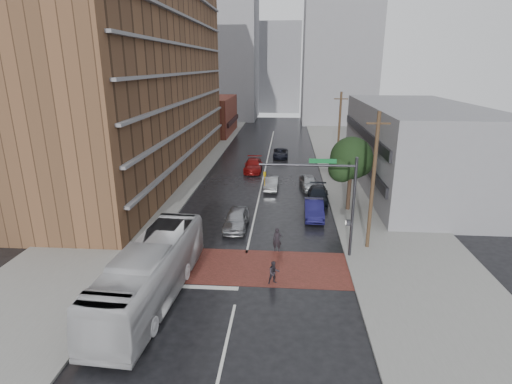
# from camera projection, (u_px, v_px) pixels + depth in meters

# --- Properties ---
(ground) EXTENTS (160.00, 160.00, 0.00)m
(ground) POSITION_uv_depth(u_px,v_px,m) (243.00, 270.00, 26.32)
(ground) COLOR black
(ground) RESTS_ON ground
(crosswalk) EXTENTS (14.00, 5.00, 0.02)m
(crosswalk) POSITION_uv_depth(u_px,v_px,m) (243.00, 266.00, 26.80)
(crosswalk) COLOR maroon
(crosswalk) RESTS_ON ground
(sidewalk_west) EXTENTS (9.00, 90.00, 0.15)m
(sidewalk_west) POSITION_uv_depth(u_px,v_px,m) (175.00, 170.00, 50.89)
(sidewalk_west) COLOR gray
(sidewalk_west) RESTS_ON ground
(sidewalk_east) EXTENTS (9.00, 90.00, 0.15)m
(sidewalk_east) POSITION_uv_depth(u_px,v_px,m) (357.00, 174.00, 49.19)
(sidewalk_east) COLOR gray
(sidewalk_east) RESTS_ON ground
(apartment_block) EXTENTS (10.00, 44.00, 28.00)m
(apartment_block) POSITION_uv_depth(u_px,v_px,m) (143.00, 55.00, 45.88)
(apartment_block) COLOR brown
(apartment_block) RESTS_ON ground
(storefront_west) EXTENTS (8.00, 16.00, 7.00)m
(storefront_west) POSITION_uv_depth(u_px,v_px,m) (211.00, 116.00, 77.42)
(storefront_west) COLOR maroon
(storefront_west) RESTS_ON ground
(building_east) EXTENTS (11.00, 26.00, 9.00)m
(building_east) POSITION_uv_depth(u_px,v_px,m) (416.00, 147.00, 42.72)
(building_east) COLOR gray
(building_east) RESTS_ON ground
(distant_tower_west) EXTENTS (18.00, 16.00, 32.00)m
(distant_tower_west) POSITION_uv_depth(u_px,v_px,m) (220.00, 51.00, 96.54)
(distant_tower_west) COLOR gray
(distant_tower_west) RESTS_ON ground
(distant_tower_east) EXTENTS (16.00, 14.00, 36.00)m
(distant_tower_east) POSITION_uv_depth(u_px,v_px,m) (340.00, 41.00, 88.17)
(distant_tower_east) COLOR gray
(distant_tower_east) RESTS_ON ground
(distant_tower_center) EXTENTS (12.00, 10.00, 24.00)m
(distant_tower_center) POSITION_uv_depth(u_px,v_px,m) (279.00, 68.00, 112.87)
(distant_tower_center) COLOR gray
(distant_tower_center) RESTS_ON ground
(street_tree) EXTENTS (4.20, 4.10, 6.90)m
(street_tree) POSITION_uv_depth(u_px,v_px,m) (351.00, 161.00, 35.68)
(street_tree) COLOR #332319
(street_tree) RESTS_ON ground
(signal_mast) EXTENTS (6.50, 0.30, 7.20)m
(signal_mast) POSITION_uv_depth(u_px,v_px,m) (332.00, 193.00, 26.82)
(signal_mast) COLOR #2D2D33
(signal_mast) RESTS_ON ground
(utility_pole_near) EXTENTS (1.60, 0.26, 10.00)m
(utility_pole_near) POSITION_uv_depth(u_px,v_px,m) (373.00, 182.00, 27.91)
(utility_pole_near) COLOR #473321
(utility_pole_near) RESTS_ON ground
(utility_pole_far) EXTENTS (1.60, 0.26, 10.00)m
(utility_pole_far) POSITION_uv_depth(u_px,v_px,m) (339.00, 134.00, 46.90)
(utility_pole_far) COLOR #473321
(utility_pole_far) RESTS_ON ground
(transit_bus) EXTENTS (3.52, 12.28, 3.38)m
(transit_bus) POSITION_uv_depth(u_px,v_px,m) (151.00, 272.00, 22.68)
(transit_bus) COLOR #BABABD
(transit_bus) RESTS_ON ground
(pedestrian_a) EXTENTS (0.65, 0.43, 1.79)m
(pedestrian_a) POSITION_uv_depth(u_px,v_px,m) (277.00, 240.00, 28.74)
(pedestrian_a) COLOR black
(pedestrian_a) RESTS_ON ground
(pedestrian_b) EXTENTS (0.88, 0.79, 1.50)m
(pedestrian_b) POSITION_uv_depth(u_px,v_px,m) (274.00, 273.00, 24.51)
(pedestrian_b) COLOR #272127
(pedestrian_b) RESTS_ON ground
(car_travel_a) EXTENTS (1.93, 4.70, 1.60)m
(car_travel_a) POSITION_uv_depth(u_px,v_px,m) (236.00, 219.00, 32.90)
(car_travel_a) COLOR #97999E
(car_travel_a) RESTS_ON ground
(car_travel_b) EXTENTS (1.55, 4.10, 1.33)m
(car_travel_b) POSITION_uv_depth(u_px,v_px,m) (272.00, 184.00, 43.17)
(car_travel_b) COLOR #929699
(car_travel_b) RESTS_ON ground
(car_travel_c) EXTENTS (2.22, 5.36, 1.55)m
(car_travel_c) POSITION_uv_depth(u_px,v_px,m) (253.00, 165.00, 50.57)
(car_travel_c) COLOR maroon
(car_travel_c) RESTS_ON ground
(suv_travel) EXTENTS (2.13, 4.61, 1.28)m
(suv_travel) POSITION_uv_depth(u_px,v_px,m) (281.00, 153.00, 58.09)
(suv_travel) COLOR black
(suv_travel) RESTS_ON ground
(car_parked_near) EXTENTS (1.70, 4.72, 1.55)m
(car_parked_near) POSITION_uv_depth(u_px,v_px,m) (314.00, 209.00, 35.20)
(car_parked_near) COLOR #151446
(car_parked_near) RESTS_ON ground
(car_parked_mid) EXTENTS (2.30, 5.03, 1.42)m
(car_parked_mid) POSITION_uv_depth(u_px,v_px,m) (318.00, 195.00, 39.21)
(car_parked_mid) COLOR black
(car_parked_mid) RESTS_ON ground
(car_parked_far) EXTENTS (2.19, 4.53, 1.49)m
(car_parked_far) POSITION_uv_depth(u_px,v_px,m) (309.00, 182.00, 43.29)
(car_parked_far) COLOR #999CA0
(car_parked_far) RESTS_ON ground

